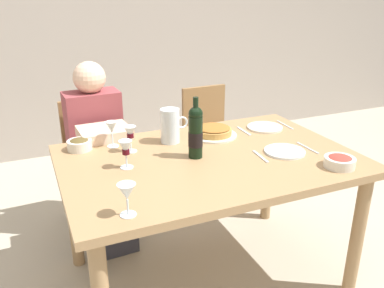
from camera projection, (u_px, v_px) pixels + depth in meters
The scene contains 21 objects.
ground_plane at pixel (207, 276), 2.35m from camera, with size 8.00×8.00×0.00m, color #B2A893.
back_wall at pixel (105, 7), 3.82m from camera, with size 8.00×0.10×2.80m, color #A3998E.
dining_table at pixel (209, 173), 2.11m from camera, with size 1.50×1.00×0.76m.
wine_bottle at pixel (196, 132), 2.02m from camera, with size 0.07×0.07×0.32m.
water_pitcher at pixel (170, 128), 2.24m from camera, with size 0.16×0.11×0.19m.
baked_tart at pixel (214, 131), 2.36m from camera, with size 0.27×0.27×0.06m.
salad_bowl at pixel (340, 161), 1.95m from camera, with size 0.15×0.15×0.06m.
olive_bowl at pixel (79, 144), 2.16m from camera, with size 0.13×0.13×0.06m.
wine_glass_left_diner at pixel (126, 149), 1.92m from camera, with size 0.07×0.07×0.14m.
wine_glass_right_diner at pixel (130, 134), 2.11m from camera, with size 0.07×0.07×0.14m.
wine_glass_centre at pixel (112, 129), 2.17m from camera, with size 0.06×0.06×0.14m.
wine_glass_spare at pixel (127, 193), 1.51m from camera, with size 0.07×0.07×0.13m.
dinner_plate_left_setting at pixel (285, 151), 2.13m from camera, with size 0.22×0.22×0.01m, color silver.
dinner_plate_right_setting at pixel (265, 127), 2.49m from camera, with size 0.22×0.22×0.01m, color silver.
fork_left_setting at pixel (260, 156), 2.07m from camera, with size 0.16×0.01×0.01m, color silver.
knife_left_setting at pixel (308, 148), 2.18m from camera, with size 0.18×0.01×0.01m, color silver.
knife_right_setting at pixel (285, 125), 2.55m from camera, with size 0.18×0.01×0.01m, color silver.
spoon_right_setting at pixel (244, 131), 2.44m from camera, with size 0.16×0.01×0.01m, color silver.
chair_left at pixel (93, 155), 2.77m from camera, with size 0.42×0.42×0.87m.
diner_left at pixel (100, 151), 2.53m from camera, with size 0.35×0.51×1.16m.
chair_right at pixel (209, 136), 3.12m from camera, with size 0.42×0.42×0.87m.
Camera 1 is at (-0.84, -1.72, 1.58)m, focal length 37.58 mm.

